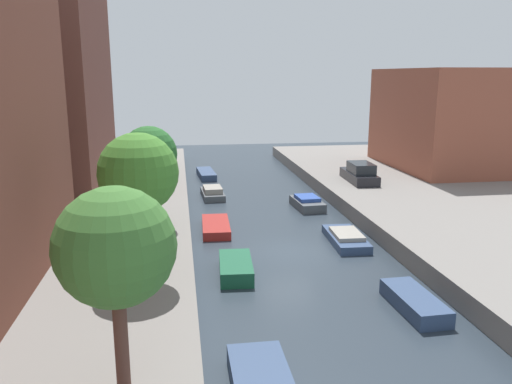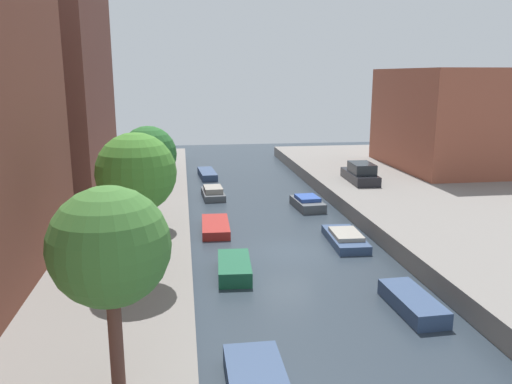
% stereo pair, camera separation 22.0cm
% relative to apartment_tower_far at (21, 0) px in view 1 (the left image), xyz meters
% --- Properties ---
extents(ground_plane, '(84.00, 84.00, 0.00)m').
position_rel_apartment_tower_far_xyz_m(ground_plane, '(16.00, -15.09, -13.97)').
color(ground_plane, '#28333D').
extents(apartment_tower_far, '(10.00, 13.81, 25.93)m').
position_rel_apartment_tower_far_xyz_m(apartment_tower_far, '(0.00, 0.00, 0.00)').
color(apartment_tower_far, brown).
rests_on(apartment_tower_far, quay_left).
extents(low_block_right, '(10.00, 13.10, 8.43)m').
position_rel_apartment_tower_far_xyz_m(low_block_right, '(34.00, 1.88, -8.75)').
color(low_block_right, brown).
rests_on(low_block_right, quay_right).
extents(street_tree_0, '(2.93, 2.93, 5.40)m').
position_rel_apartment_tower_far_xyz_m(street_tree_0, '(8.98, -27.68, -9.07)').
color(street_tree_0, brown).
rests_on(street_tree_0, quay_left).
extents(street_tree_1, '(3.09, 3.09, 5.82)m').
position_rel_apartment_tower_far_xyz_m(street_tree_1, '(8.98, -19.96, -8.72)').
color(street_tree_1, brown).
rests_on(street_tree_1, quay_left).
extents(street_tree_2, '(2.95, 2.95, 5.34)m').
position_rel_apartment_tower_far_xyz_m(street_tree_2, '(8.98, -12.49, -9.12)').
color(street_tree_2, brown).
rests_on(street_tree_2, quay_left).
extents(parked_car, '(1.95, 4.75, 1.48)m').
position_rel_apartment_tower_far_xyz_m(parked_car, '(24.02, -3.15, -12.36)').
color(parked_car, black).
rests_on(parked_car, quay_right).
extents(moored_boat_left_1, '(1.69, 3.12, 0.60)m').
position_rel_apartment_tower_far_xyz_m(moored_boat_left_1, '(12.68, -26.49, -13.66)').
color(moored_boat_left_1, '#33476B').
rests_on(moored_boat_left_1, ground_plane).
extents(moored_boat_left_2, '(1.67, 3.37, 0.68)m').
position_rel_apartment_tower_far_xyz_m(moored_boat_left_2, '(12.93, -17.75, -13.63)').
color(moored_boat_left_2, '#195638').
rests_on(moored_boat_left_2, ground_plane).
extents(moored_boat_left_3, '(1.69, 3.98, 0.50)m').
position_rel_apartment_tower_far_xyz_m(moored_boat_left_3, '(12.52, -10.88, -13.72)').
color(moored_boat_left_3, maroon).
rests_on(moored_boat_left_3, ground_plane).
extents(moored_boat_left_4, '(1.67, 3.66, 0.85)m').
position_rel_apartment_tower_far_xyz_m(moored_boat_left_4, '(12.89, -2.50, -13.61)').
color(moored_boat_left_4, '#4C5156').
rests_on(moored_boat_left_4, ground_plane).
extents(moored_boat_left_5, '(1.62, 4.52, 0.57)m').
position_rel_apartment_tower_far_xyz_m(moored_boat_left_5, '(12.86, 5.36, -13.68)').
color(moored_boat_left_5, '#33476B').
rests_on(moored_boat_left_5, ground_plane).
extents(moored_boat_right_1, '(1.48, 3.54, 0.64)m').
position_rel_apartment_tower_far_xyz_m(moored_boat_right_1, '(19.39, -22.36, -13.65)').
color(moored_boat_right_1, '#33476B').
rests_on(moored_boat_right_1, ground_plane).
extents(moored_boat_right_2, '(1.86, 4.21, 0.67)m').
position_rel_apartment_tower_far_xyz_m(moored_boat_right_2, '(19.34, -14.15, -13.68)').
color(moored_boat_right_2, '#33476B').
rests_on(moored_boat_right_2, ground_plane).
extents(moored_boat_right_3, '(1.86, 3.40, 0.84)m').
position_rel_apartment_tower_far_xyz_m(moored_boat_right_3, '(19.10, -6.57, -13.60)').
color(moored_boat_right_3, '#4C5156').
rests_on(moored_boat_right_3, ground_plane).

